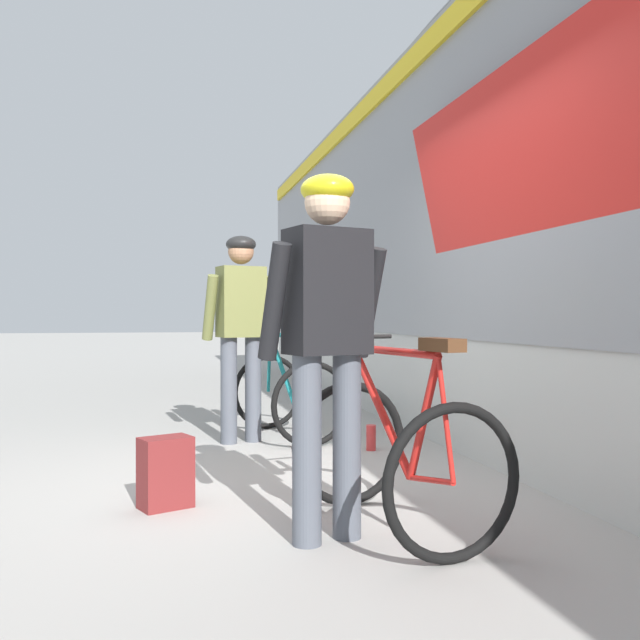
% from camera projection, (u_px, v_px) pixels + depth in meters
% --- Properties ---
extents(ground_plane, '(80.00, 80.00, 0.00)m').
position_uv_depth(ground_plane, '(261.00, 487.00, 4.38)').
color(ground_plane, '#A09E99').
extents(train_car, '(3.21, 16.89, 3.88)m').
position_uv_depth(train_car, '(621.00, 210.00, 5.81)').
color(train_car, gray).
rests_on(train_car, ground).
extents(cyclist_near_in_dark, '(0.66, 0.41, 1.76)m').
position_uv_depth(cyclist_near_in_dark, '(327.00, 322.00, 3.34)').
color(cyclist_near_in_dark, '#4C515B').
rests_on(cyclist_near_in_dark, ground).
extents(cyclist_far_in_olive, '(0.65, 0.40, 1.76)m').
position_uv_depth(cyclist_far_in_olive, '(241.00, 319.00, 5.92)').
color(cyclist_far_in_olive, '#4C515B').
rests_on(cyclist_far_in_olive, ground).
extents(bicycle_near_red, '(0.90, 1.19, 0.99)m').
position_uv_depth(bicycle_near_red, '(395.00, 451.00, 3.49)').
color(bicycle_near_red, black).
rests_on(bicycle_near_red, ground).
extents(bicycle_far_teal, '(0.91, 1.19, 0.99)m').
position_uv_depth(bicycle_far_teal, '(288.00, 392.00, 6.17)').
color(bicycle_far_teal, black).
rests_on(bicycle_far_teal, ground).
extents(backpack_on_platform, '(0.33, 0.27, 0.40)m').
position_uv_depth(backpack_on_platform, '(166.00, 472.00, 3.91)').
color(backpack_on_platform, maroon).
rests_on(backpack_on_platform, ground).
extents(water_bottle_near_the_bikes, '(0.08, 0.08, 0.20)m').
position_uv_depth(water_bottle_near_the_bikes, '(371.00, 438.00, 5.58)').
color(water_bottle_near_the_bikes, red).
rests_on(water_bottle_near_the_bikes, ground).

